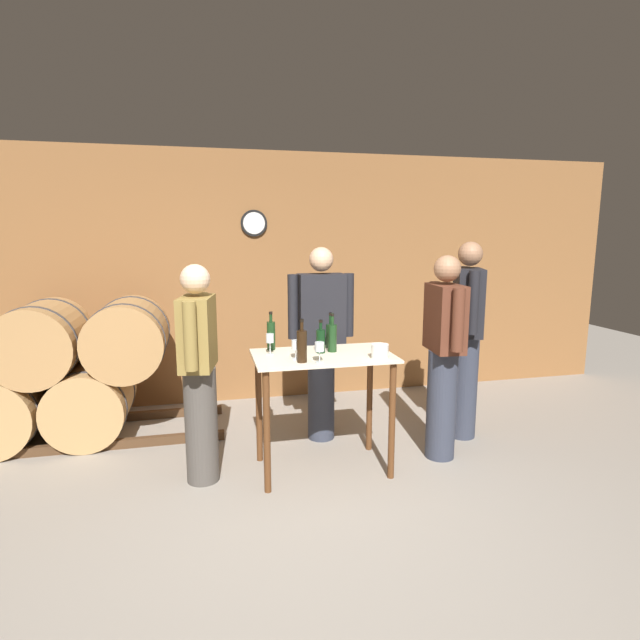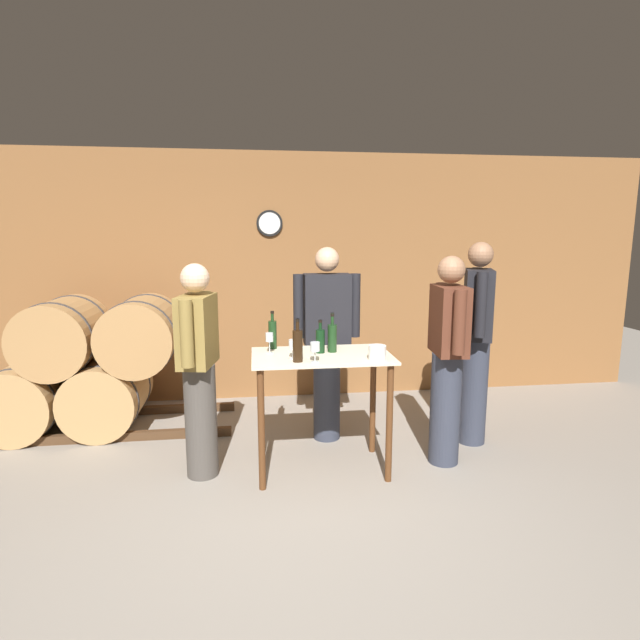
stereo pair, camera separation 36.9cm
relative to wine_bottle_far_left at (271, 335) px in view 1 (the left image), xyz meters
The scene contains 17 objects.
ground_plane 1.56m from the wine_bottle_far_left, 81.83° to the right, with size 14.00×14.00×0.00m, color gray.
back_wall 1.65m from the wine_bottle_far_left, 84.24° to the left, with size 8.40×0.08×2.70m.
barrel_rack 1.96m from the wine_bottle_far_left, 153.65° to the left, with size 3.03×0.84×1.26m.
tasting_table 0.54m from the wine_bottle_far_left, 34.74° to the right, with size 1.06×0.64×0.93m.
wine_bottle_far_left is the anchor object (origin of this frame).
wine_bottle_left 0.47m from the wine_bottle_far_left, 69.06° to the right, with size 0.07×0.07×0.31m.
wine_bottle_center 0.41m from the wine_bottle_far_left, 27.68° to the right, with size 0.07×0.07×0.26m.
wine_bottle_right 0.49m from the wine_bottle_far_left, 20.90° to the right, with size 0.07×0.07×0.30m.
wine_bottle_far_right 0.48m from the wine_bottle_far_left, ahead, with size 0.07×0.07×0.28m.
wine_glass_near_left 0.16m from the wine_bottle_far_left, 100.61° to the right, with size 0.06×0.06×0.16m.
wine_glass_near_center 0.37m from the wine_bottle_far_left, 68.06° to the right, with size 0.06×0.06×0.14m.
wine_glass_near_right 0.55m from the wine_bottle_far_left, 59.10° to the right, with size 0.07×0.07×0.15m.
ice_bucket 0.88m from the wine_bottle_far_left, 31.98° to the right, with size 0.13×0.13×0.11m.
person_host 1.39m from the wine_bottle_far_left, 10.64° to the right, with size 0.25×0.59×1.67m.
person_visitor_with_scarf 0.63m from the wine_bottle_far_left, 158.15° to the right, with size 0.29×0.58×1.62m.
person_visitor_bearded 0.62m from the wine_bottle_far_left, 35.75° to the left, with size 0.59×0.24×1.72m.
person_visitor_near_door 1.76m from the wine_bottle_far_left, ahead, with size 0.34×0.56×1.77m.
Camera 1 is at (-0.66, -2.70, 1.84)m, focal length 28.00 mm.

